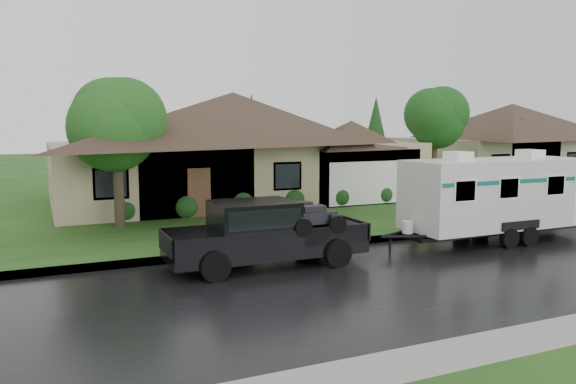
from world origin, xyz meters
name	(u,v)px	position (x,y,z in m)	size (l,w,h in m)	color
ground	(322,266)	(0.00, 0.00, 0.00)	(140.00, 140.00, 0.00)	#1F4917
road	(358,283)	(0.00, -2.00, 0.01)	(140.00, 8.00, 0.01)	black
curb	(291,248)	(0.00, 2.25, 0.07)	(140.00, 0.50, 0.15)	gray
lawn	(193,200)	(0.00, 15.00, 0.07)	(140.00, 26.00, 0.15)	#1F4917
house_main	(240,134)	(2.29, 13.84, 3.59)	(19.44, 10.80, 6.90)	tan
house_neighbor	(516,135)	(22.27, 14.34, 3.32)	(15.12, 9.72, 6.45)	tan
tree_left_green	(116,123)	(-4.67, 8.03, 4.15)	(3.48, 3.48, 5.76)	#382B1E
tree_right_green	(434,119)	(11.90, 10.00, 4.36)	(3.67, 3.67, 6.07)	#382B1E
shrub_row	(267,200)	(2.00, 9.30, 0.65)	(13.60, 1.00, 1.00)	#143814
pickup_truck	(263,231)	(-1.62, 0.63, 1.03)	(5.79, 2.20, 1.93)	black
travel_trailer	(496,193)	(7.18, 0.63, 1.70)	(7.14, 2.51, 3.20)	silver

